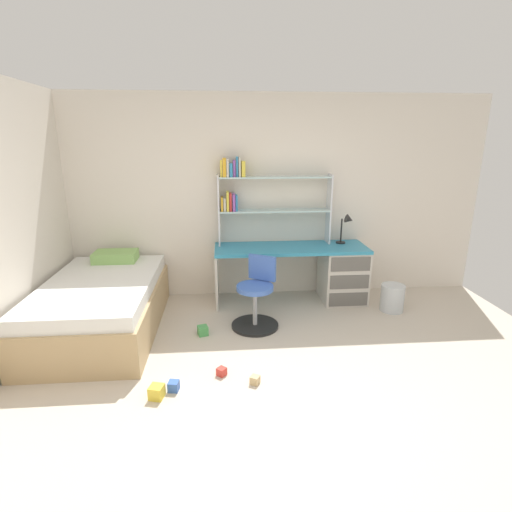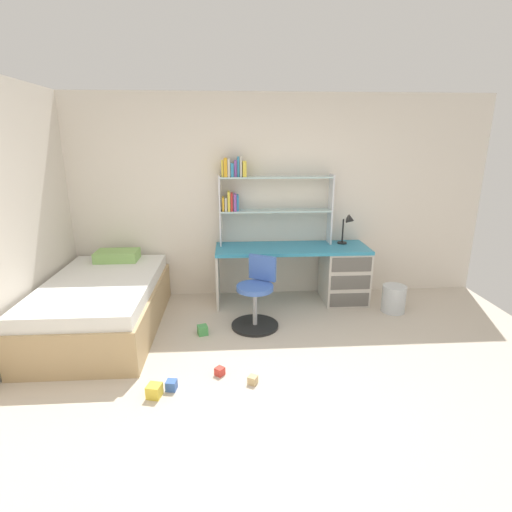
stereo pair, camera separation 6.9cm
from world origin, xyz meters
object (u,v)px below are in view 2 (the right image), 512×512
(bookshelf_hutch, at_px, (258,193))
(desk, at_px, (330,270))
(swivel_chair, at_px, (256,300))
(toy_block_yellow_0, at_px, (154,391))
(desk_lamp, at_px, (349,224))
(toy_block_natural_3, at_px, (253,380))
(bed_platform, at_px, (103,305))
(toy_block_green_1, at_px, (203,330))
(toy_block_red_2, at_px, (220,371))
(waste_bin, at_px, (394,299))
(toy_block_blue_4, at_px, (171,385))

(bookshelf_hutch, bearing_deg, desk, -11.52)
(desk, xyz_separation_m, swivel_chair, (-0.98, -0.67, -0.10))
(bookshelf_hutch, bearing_deg, toy_block_yellow_0, -115.25)
(desk_lamp, relative_size, toy_block_natural_3, 5.43)
(bed_platform, relative_size, toy_block_yellow_0, 17.78)
(bookshelf_hutch, xyz_separation_m, toy_block_green_1, (-0.66, -1.03, -1.32))
(desk_lamp, xyz_separation_m, swivel_chair, (-1.21, -0.77, -0.67))
(bookshelf_hutch, xyz_separation_m, toy_block_red_2, (-0.46, -1.80, -1.33))
(desk, height_order, toy_block_yellow_0, desk)
(desk_lamp, xyz_separation_m, toy_block_natural_3, (-1.31, -1.86, -0.94))
(swivel_chair, relative_size, toy_block_yellow_0, 7.16)
(waste_bin, relative_size, toy_block_green_1, 3.24)
(swivel_chair, distance_m, waste_bin, 1.70)
(toy_block_natural_3, bearing_deg, desk, 58.40)
(bookshelf_hutch, relative_size, toy_block_yellow_0, 12.99)
(waste_bin, xyz_separation_m, toy_block_red_2, (-2.05, -1.21, -0.13))
(swivel_chair, relative_size, toy_block_green_1, 7.72)
(bookshelf_hutch, xyz_separation_m, toy_block_blue_4, (-0.85, -1.99, -1.32))
(desk_lamp, bearing_deg, toy_block_green_1, -152.38)
(swivel_chair, height_order, toy_block_red_2, swivel_chair)
(bed_platform, bearing_deg, toy_block_red_2, -37.20)
(toy_block_green_1, bearing_deg, bookshelf_hutch, 57.38)
(waste_bin, distance_m, toy_block_green_1, 2.30)
(toy_block_green_1, xyz_separation_m, toy_block_red_2, (0.20, -0.77, -0.01))
(desk, distance_m, toy_block_red_2, 2.15)
(waste_bin, xyz_separation_m, toy_block_yellow_0, (-2.57, -1.49, -0.11))
(waste_bin, height_order, toy_block_natural_3, waste_bin)
(desk_lamp, bearing_deg, waste_bin, -47.12)
(bed_platform, relative_size, waste_bin, 5.92)
(desk_lamp, bearing_deg, toy_block_yellow_0, -136.84)
(desk, bearing_deg, swivel_chair, -145.67)
(desk_lamp, bearing_deg, swivel_chair, -147.75)
(desk, relative_size, toy_block_green_1, 18.78)
(desk_lamp, distance_m, toy_block_yellow_0, 3.04)
(toy_block_yellow_0, relative_size, toy_block_natural_3, 1.53)
(desk_lamp, relative_size, bed_platform, 0.20)
(swivel_chair, xyz_separation_m, toy_block_natural_3, (-0.10, -1.09, -0.27))
(bookshelf_hutch, height_order, toy_block_blue_4, bookshelf_hutch)
(desk, distance_m, toy_block_green_1, 1.81)
(bed_platform, relative_size, toy_block_red_2, 26.97)
(toy_block_red_2, bearing_deg, bed_platform, 142.80)
(swivel_chair, distance_m, bed_platform, 1.66)
(bookshelf_hutch, height_order, bed_platform, bookshelf_hutch)
(bookshelf_hutch, relative_size, toy_block_red_2, 19.70)
(desk_lamp, height_order, toy_block_blue_4, desk_lamp)
(desk, bearing_deg, desk_lamp, 22.24)
(bookshelf_hutch, relative_size, bed_platform, 0.73)
(toy_block_yellow_0, bearing_deg, desk_lamp, 43.16)
(toy_block_natural_3, bearing_deg, waste_bin, 37.58)
(waste_bin, relative_size, toy_block_red_2, 4.55)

